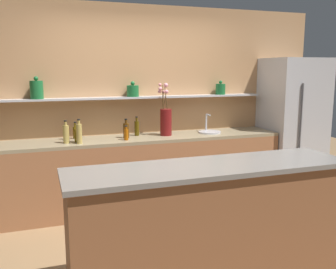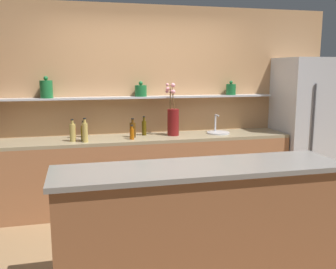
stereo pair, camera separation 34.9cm
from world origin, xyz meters
name	(u,v)px [view 2 (the right image)]	position (x,y,z in m)	size (l,w,h in m)	color
ground_plane	(178,247)	(0.00, 0.00, 0.00)	(12.00, 12.00, 0.00)	olive
back_wall_unit	(147,104)	(0.00, 1.60, 1.30)	(5.20, 0.28, 2.60)	tan
back_counter_unit	(147,171)	(-0.09, 1.24, 0.46)	(3.73, 0.62, 0.92)	#99603D
island_counter	(200,226)	(0.00, -0.68, 0.51)	(2.34, 0.61, 1.02)	brown
refrigerator	(306,127)	(2.20, 1.20, 0.96)	(0.80, 0.73, 1.93)	#B7B7BC
flower_vase	(173,119)	(0.27, 1.25, 1.13)	(0.17, 0.19, 0.68)	maroon
sink_fixture	(218,132)	(0.90, 1.25, 0.94)	(0.30, 0.30, 0.25)	#B7B7BC
bottle_sauce_0	(74,132)	(-0.98, 1.36, 1.00)	(0.05, 0.05, 0.18)	maroon
bottle_spirit_1	(85,132)	(-0.85, 1.06, 1.04)	(0.07, 0.07, 0.29)	tan
bottle_spirit_2	(73,132)	(-0.99, 1.14, 1.03)	(0.07, 0.07, 0.27)	tan
bottle_spirit_3	(133,130)	(-0.26, 1.23, 1.02)	(0.08, 0.08, 0.24)	#4C2D0C
bottle_oil_4	(84,134)	(-0.87, 1.15, 1.01)	(0.06, 0.06, 0.22)	brown
bottle_oil_5	(144,127)	(-0.09, 1.35, 1.02)	(0.06, 0.06, 0.25)	#47380A
bottle_sauce_6	(132,133)	(-0.29, 1.10, 0.99)	(0.05, 0.05, 0.18)	#9E4C0A
bottle_oil_7	(83,131)	(-0.86, 1.40, 1.00)	(0.06, 0.06, 0.21)	brown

